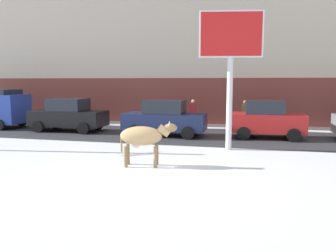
% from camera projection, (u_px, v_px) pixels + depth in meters
% --- Properties ---
extents(ground_plane, '(120.00, 120.00, 0.00)m').
position_uv_depth(ground_plane, '(155.00, 181.00, 9.54)').
color(ground_plane, white).
extents(road_strip, '(60.00, 5.60, 0.01)m').
position_uv_depth(road_strip, '(196.00, 136.00, 17.27)').
color(road_strip, '#333338').
rests_on(road_strip, ground).
extents(building_facade, '(44.00, 6.10, 13.00)m').
position_uv_depth(building_facade, '(212.00, 27.00, 22.84)').
color(building_facade, '#A39989').
rests_on(building_facade, ground).
extents(cow_tan, '(1.93, 0.82, 1.54)m').
position_uv_depth(cow_tan, '(143.00, 137.00, 11.04)').
color(cow_tan, tan).
rests_on(cow_tan, ground).
extents(billboard, '(2.52, 0.65, 5.56)m').
position_uv_depth(billboard, '(231.00, 43.00, 13.30)').
color(billboard, silver).
rests_on(billboard, ground).
extents(car_black_sedan, '(4.21, 1.99, 1.84)m').
position_uv_depth(car_black_sedan, '(68.00, 115.00, 18.87)').
color(car_black_sedan, black).
rests_on(car_black_sedan, ground).
extents(car_navy_sedan, '(4.21, 1.99, 1.84)m').
position_uv_depth(car_navy_sedan, '(165.00, 118.00, 17.26)').
color(car_navy_sedan, '#19234C').
rests_on(car_navy_sedan, ground).
extents(car_red_hatchback, '(3.50, 1.93, 1.86)m').
position_uv_depth(car_red_hatchback, '(267.00, 120.00, 16.53)').
color(car_red_hatchback, red).
rests_on(car_red_hatchback, ground).
extents(pedestrian_near_billboard, '(0.36, 0.24, 1.73)m').
position_uv_depth(pedestrian_near_billboard, '(245.00, 115.00, 19.12)').
color(pedestrian_near_billboard, '#282833').
rests_on(pedestrian_near_billboard, ground).
extents(pedestrian_by_cars, '(0.36, 0.24, 1.73)m').
position_uv_depth(pedestrian_by_cars, '(60.00, 111.00, 21.81)').
color(pedestrian_by_cars, '#282833').
rests_on(pedestrian_by_cars, ground).
extents(pedestrian_far_left, '(0.36, 0.24, 1.73)m').
position_uv_depth(pedestrian_far_left, '(193.00, 114.00, 19.81)').
color(pedestrian_far_left, '#282833').
rests_on(pedestrian_far_left, ground).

